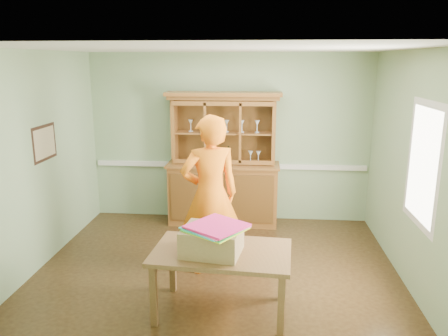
# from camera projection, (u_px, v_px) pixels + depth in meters

# --- Properties ---
(floor) EXTENTS (4.50, 4.50, 0.00)m
(floor) POSITION_uv_depth(u_px,v_px,m) (217.00, 272.00, 5.45)
(floor) COLOR #483117
(floor) RESTS_ON ground
(ceiling) EXTENTS (4.50, 4.50, 0.00)m
(ceiling) POSITION_uv_depth(u_px,v_px,m) (216.00, 48.00, 4.81)
(ceiling) COLOR white
(ceiling) RESTS_ON wall_back
(wall_back) EXTENTS (4.50, 0.00, 4.50)m
(wall_back) POSITION_uv_depth(u_px,v_px,m) (229.00, 138.00, 7.06)
(wall_back) COLOR #86A37A
(wall_back) RESTS_ON floor
(wall_left) EXTENTS (0.00, 4.00, 4.00)m
(wall_left) POSITION_uv_depth(u_px,v_px,m) (33.00, 163.00, 5.32)
(wall_left) COLOR #86A37A
(wall_left) RESTS_ON floor
(wall_right) EXTENTS (0.00, 4.00, 4.00)m
(wall_right) POSITION_uv_depth(u_px,v_px,m) (414.00, 171.00, 4.94)
(wall_right) COLOR #86A37A
(wall_right) RESTS_ON floor
(wall_front) EXTENTS (4.50, 0.00, 4.50)m
(wall_front) POSITION_uv_depth(u_px,v_px,m) (187.00, 232.00, 3.20)
(wall_front) COLOR #86A37A
(wall_front) RESTS_ON floor
(chair_rail) EXTENTS (4.41, 0.05, 0.08)m
(chair_rail) POSITION_uv_depth(u_px,v_px,m) (229.00, 165.00, 7.15)
(chair_rail) COLOR silver
(chair_rail) RESTS_ON wall_back
(framed_map) EXTENTS (0.03, 0.60, 0.46)m
(framed_map) POSITION_uv_depth(u_px,v_px,m) (45.00, 143.00, 5.56)
(framed_map) COLOR black
(framed_map) RESTS_ON wall_left
(window_panel) EXTENTS (0.03, 0.96, 1.36)m
(window_panel) POSITION_uv_depth(u_px,v_px,m) (422.00, 165.00, 4.61)
(window_panel) COLOR silver
(window_panel) RESTS_ON wall_right
(china_hutch) EXTENTS (1.79, 0.59, 2.10)m
(china_hutch) POSITION_uv_depth(u_px,v_px,m) (223.00, 178.00, 6.99)
(china_hutch) COLOR brown
(china_hutch) RESTS_ON floor
(dining_table) EXTENTS (1.45, 0.93, 0.70)m
(dining_table) POSITION_uv_depth(u_px,v_px,m) (222.00, 258.00, 4.45)
(dining_table) COLOR brown
(dining_table) RESTS_ON floor
(cardboard_box) EXTENTS (0.63, 0.53, 0.27)m
(cardboard_box) POSITION_uv_depth(u_px,v_px,m) (212.00, 241.00, 4.34)
(cardboard_box) COLOR #99794F
(cardboard_box) RESTS_ON dining_table
(kite_stack) EXTENTS (0.67, 0.67, 0.05)m
(kite_stack) POSITION_uv_depth(u_px,v_px,m) (215.00, 227.00, 4.26)
(kite_stack) COLOR #E7FF20
(kite_stack) RESTS_ON cardboard_box
(person) EXTENTS (0.84, 0.70, 1.97)m
(person) POSITION_uv_depth(u_px,v_px,m) (210.00, 195.00, 5.29)
(person) COLOR orange
(person) RESTS_ON floor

